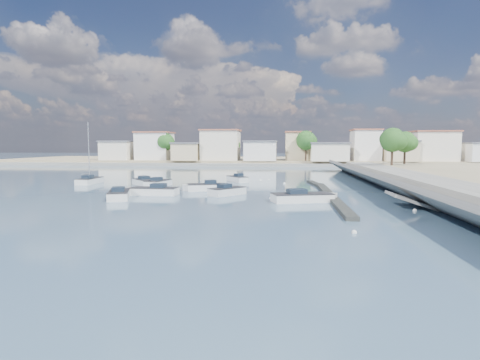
# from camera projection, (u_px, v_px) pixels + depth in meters

# --- Properties ---
(ground) EXTENTS (400.00, 400.00, 0.00)m
(ground) POSITION_uv_depth(u_px,v_px,m) (272.00, 176.00, 72.44)
(ground) COLOR #335267
(ground) RESTS_ON ground
(seawall_walkway) EXTENTS (5.00, 90.00, 1.80)m
(seawall_walkway) POSITION_uv_depth(u_px,v_px,m) (435.00, 188.00, 43.69)
(seawall_walkway) COLOR slate
(seawall_walkway) RESTS_ON ground
(breakwater) EXTENTS (2.00, 31.02, 0.35)m
(breakwater) POSITION_uv_depth(u_px,v_px,m) (327.00, 193.00, 44.65)
(breakwater) COLOR black
(breakwater) RESTS_ON ground
(far_shore_land) EXTENTS (160.00, 40.00, 1.40)m
(far_shore_land) POSITION_uv_depth(u_px,v_px,m) (276.00, 161.00, 123.90)
(far_shore_land) COLOR gray
(far_shore_land) RESTS_ON ground
(far_shore_quay) EXTENTS (160.00, 2.50, 0.80)m
(far_shore_quay) POSITION_uv_depth(u_px,v_px,m) (275.00, 165.00, 103.12)
(far_shore_quay) COLOR slate
(far_shore_quay) RESTS_ON ground
(far_town) EXTENTS (113.01, 12.80, 8.35)m
(far_town) POSITION_uv_depth(u_px,v_px,m) (315.00, 147.00, 107.48)
(far_town) COLOR beige
(far_town) RESTS_ON far_shore_land
(shore_trees) EXTENTS (74.56, 38.32, 7.92)m
(shore_trees) POSITION_uv_depth(u_px,v_px,m) (309.00, 142.00, 98.89)
(shore_trees) COLOR #38281E
(shore_trees) RESTS_ON ground
(motorboat_a) EXTENTS (3.46, 5.63, 1.48)m
(motorboat_a) POSITION_uv_depth(u_px,v_px,m) (119.00, 195.00, 41.69)
(motorboat_a) COLOR silver
(motorboat_a) RESTS_ON ground
(motorboat_b) EXTENTS (4.12, 4.58, 1.48)m
(motorboat_b) POSITION_uv_depth(u_px,v_px,m) (229.00, 191.00, 44.83)
(motorboat_b) COLOR silver
(motorboat_b) RESTS_ON ground
(motorboat_c) EXTENTS (5.97, 2.27, 1.48)m
(motorboat_c) POSITION_uv_depth(u_px,v_px,m) (152.00, 191.00, 44.76)
(motorboat_c) COLOR silver
(motorboat_c) RESTS_ON ground
(motorboat_d) EXTENTS (5.32, 3.17, 1.48)m
(motorboat_d) POSITION_uv_depth(u_px,v_px,m) (205.00, 187.00, 48.95)
(motorboat_d) COLOR silver
(motorboat_d) RESTS_ON ground
(motorboat_e) EXTENTS (2.77, 5.20, 1.48)m
(motorboat_e) POSITION_uv_depth(u_px,v_px,m) (159.00, 183.00, 54.07)
(motorboat_e) COLOR silver
(motorboat_e) RESTS_ON ground
(motorboat_f) EXTENTS (3.77, 4.35, 1.48)m
(motorboat_f) POSITION_uv_depth(u_px,v_px,m) (237.00, 179.00, 60.94)
(motorboat_f) COLOR silver
(motorboat_f) RESTS_ON ground
(motorboat_g) EXTENTS (4.88, 5.19, 1.48)m
(motorboat_g) POSITION_uv_depth(u_px,v_px,m) (146.00, 183.00, 55.06)
(motorboat_g) COLOR silver
(motorboat_g) RESTS_ON ground
(motorboat_h) EXTENTS (6.65, 3.95, 1.48)m
(motorboat_h) POSITION_uv_depth(u_px,v_px,m) (305.00, 198.00, 39.32)
(motorboat_h) COLOR silver
(motorboat_h) RESTS_ON ground
(sailboat) EXTENTS (2.08, 6.19, 9.00)m
(sailboat) POSITION_uv_depth(u_px,v_px,m) (91.00, 181.00, 57.90)
(sailboat) COLOR silver
(sailboat) RESTS_ON ground
(mooring_buoys) EXTENTS (14.80, 37.82, 0.33)m
(mooring_buoys) POSITION_uv_depth(u_px,v_px,m) (296.00, 192.00, 47.16)
(mooring_buoys) COLOR white
(mooring_buoys) RESTS_ON ground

